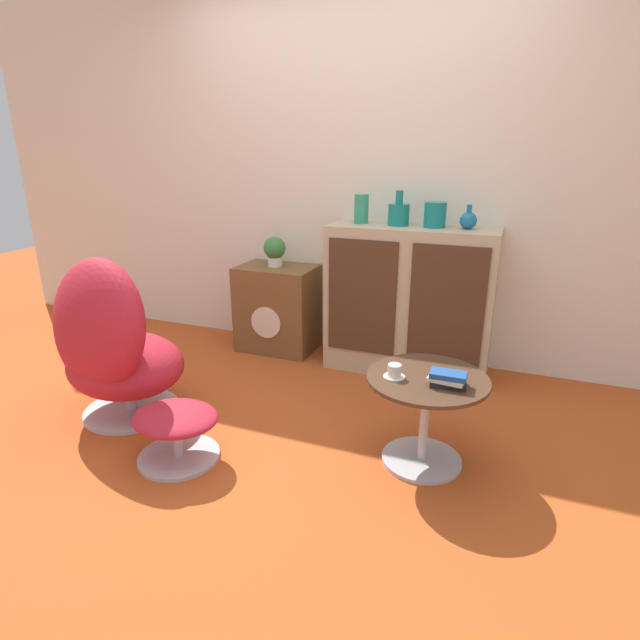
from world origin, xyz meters
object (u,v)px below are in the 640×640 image
(sideboard, at_px, (409,300))
(vase_inner_right, at_px, (435,215))
(vase_leftmost, at_px, (361,209))
(vase_rightmost, at_px, (468,220))
(tv_console, at_px, (278,308))
(book_stack, at_px, (448,379))
(ottoman, at_px, (176,425))
(vase_inner_left, at_px, (399,213))
(potted_plant, at_px, (275,250))
(coffee_table, at_px, (425,408))
(egg_chair, at_px, (112,346))
(teacup, at_px, (394,372))

(sideboard, relative_size, vase_inner_right, 6.90)
(vase_leftmost, xyz_separation_m, vase_rightmost, (0.68, 0.00, -0.04))
(sideboard, xyz_separation_m, vase_rightmost, (0.33, 0.00, 0.55))
(vase_leftmost, bearing_deg, tv_console, 178.85)
(vase_inner_right, distance_m, book_stack, 1.30)
(ottoman, height_order, vase_inner_right, vase_inner_right)
(vase_inner_left, bearing_deg, potted_plant, 179.14)
(vase_inner_right, bearing_deg, potted_plant, 179.31)
(tv_console, xyz_separation_m, book_stack, (1.40, -1.15, 0.17))
(vase_inner_left, distance_m, book_stack, 1.37)
(coffee_table, xyz_separation_m, potted_plant, (-1.32, 1.09, 0.47))
(ottoman, relative_size, vase_inner_right, 2.74)
(vase_leftmost, distance_m, vase_rightmost, 0.69)
(egg_chair, xyz_separation_m, book_stack, (1.78, 0.13, 0.06))
(potted_plant, bearing_deg, coffee_table, -39.56)
(ottoman, bearing_deg, vase_leftmost, 72.91)
(vase_leftmost, xyz_separation_m, potted_plant, (-0.65, 0.01, -0.32))
(sideboard, distance_m, vase_leftmost, 0.68)
(vase_inner_left, xyz_separation_m, vase_inner_right, (0.23, -0.00, 0.00))
(book_stack, bearing_deg, potted_plant, 140.91)
(vase_inner_right, relative_size, teacup, 1.57)
(book_stack, bearing_deg, vase_inner_left, 114.24)
(sideboard, xyz_separation_m, vase_inner_left, (-0.10, 0.00, 0.57))
(teacup, bearing_deg, potted_plant, 135.62)
(egg_chair, bearing_deg, potted_plant, 74.14)
(tv_console, distance_m, vase_leftmost, 0.99)
(tv_console, xyz_separation_m, vase_leftmost, (0.64, -0.01, 0.76))
(coffee_table, height_order, teacup, teacup)
(potted_plant, height_order, teacup, potted_plant)
(ottoman, distance_m, coffee_table, 1.20)
(sideboard, height_order, coffee_table, sideboard)
(sideboard, height_order, ottoman, sideboard)
(egg_chair, height_order, vase_inner_right, vase_inner_right)
(coffee_table, bearing_deg, vase_rightmost, 88.94)
(vase_inner_left, height_order, vase_rightmost, vase_inner_left)
(tv_console, xyz_separation_m, vase_inner_left, (0.89, -0.01, 0.74))
(vase_inner_right, height_order, book_stack, vase_inner_right)
(coffee_table, distance_m, vase_inner_right, 1.34)
(ottoman, bearing_deg, egg_chair, 158.20)
(teacup, distance_m, book_stack, 0.24)
(vase_inner_right, bearing_deg, teacup, -87.99)
(coffee_table, xyz_separation_m, book_stack, (0.10, -0.06, 0.20))
(vase_inner_right, height_order, vase_rightmost, vase_inner_right)
(ottoman, relative_size, potted_plant, 1.97)
(coffee_table, xyz_separation_m, teacup, (-0.14, -0.06, 0.19))
(tv_console, bearing_deg, vase_inner_right, -0.66)
(potted_plant, xyz_separation_m, book_stack, (1.41, -1.15, -0.27))
(sideboard, distance_m, potted_plant, 1.04)
(sideboard, xyz_separation_m, tv_console, (-0.99, 0.02, -0.17))
(coffee_table, height_order, vase_leftmost, vase_leftmost)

